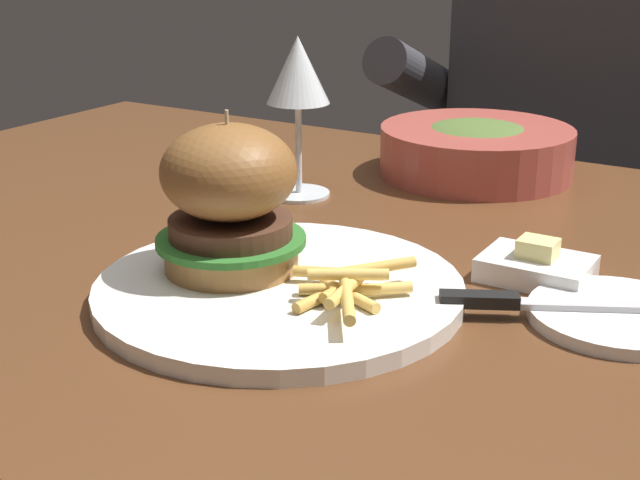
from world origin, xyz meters
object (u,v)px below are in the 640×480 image
at_px(wine_glass, 298,78).
at_px(soup_bowl, 476,149).
at_px(butter_dish, 536,266).
at_px(main_plate, 279,290).
at_px(diner_person, 568,223).
at_px(table_knife, 553,303).
at_px(bread_plate, 619,315).
at_px(burger_sandwich, 230,198).

distance_m(wine_glass, soup_bowl, 0.25).
distance_m(wine_glass, butter_dish, 0.34).
relative_size(main_plate, diner_person, 0.25).
relative_size(main_plate, butter_dish, 3.32).
bearing_deg(soup_bowl, butter_dish, -59.33).
relative_size(butter_dish, diner_person, 0.08).
height_order(table_knife, diner_person, diner_person).
distance_m(bread_plate, diner_person, 0.79).
height_order(wine_glass, table_knife, wine_glass).
height_order(soup_bowl, diner_person, diner_person).
distance_m(burger_sandwich, bread_plate, 0.32).
bearing_deg(diner_person, burger_sandwich, -93.95).
relative_size(bread_plate, soup_bowl, 0.60).
relative_size(wine_glass, butter_dish, 1.94).
distance_m(main_plate, bread_plate, 0.26).
bearing_deg(bread_plate, table_knife, -152.77).
height_order(wine_glass, bread_plate, wine_glass).
bearing_deg(butter_dish, bread_plate, -31.25).
bearing_deg(burger_sandwich, bread_plate, 17.07).
xyz_separation_m(butter_dish, diner_person, (-0.16, 0.69, -0.19)).
xyz_separation_m(burger_sandwich, butter_dish, (0.21, 0.14, -0.06)).
xyz_separation_m(wine_glass, table_knife, (0.34, -0.17, -0.12)).
height_order(burger_sandwich, bread_plate, burger_sandwich).
xyz_separation_m(wine_glass, diner_person, (0.14, 0.58, -0.31)).
bearing_deg(wine_glass, diner_person, 76.06).
xyz_separation_m(main_plate, table_knife, (0.20, 0.07, 0.01)).
bearing_deg(main_plate, table_knife, 19.90).
bearing_deg(table_knife, burger_sandwich, -164.89).
bearing_deg(soup_bowl, bread_plate, -53.16).
relative_size(table_knife, soup_bowl, 0.86).
height_order(burger_sandwich, butter_dish, burger_sandwich).
distance_m(butter_dish, diner_person, 0.73).
xyz_separation_m(wine_glass, butter_dish, (0.30, -0.10, -0.12)).
bearing_deg(bread_plate, butter_dish, 148.75).
distance_m(bread_plate, butter_dish, 0.09).
distance_m(main_plate, diner_person, 0.85).
distance_m(wine_glass, bread_plate, 0.43).
xyz_separation_m(butter_dish, soup_bowl, (-0.17, 0.28, 0.02)).
height_order(main_plate, table_knife, table_knife).
bearing_deg(diner_person, butter_dish, -77.11).
xyz_separation_m(main_plate, diner_person, (0.01, 0.83, -0.18)).
bearing_deg(table_knife, main_plate, -160.10).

